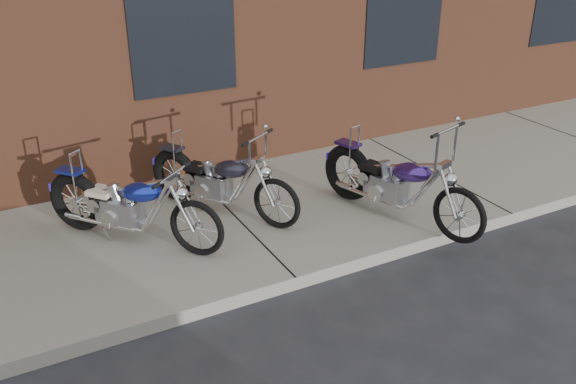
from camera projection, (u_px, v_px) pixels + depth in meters
ground at (296, 290)px, 6.18m from camera, size 120.00×120.00×0.00m
sidewalk at (236, 223)px, 7.35m from camera, size 22.00×3.00×0.15m
chopper_purple at (396, 186)px, 7.15m from camera, size 0.83×2.19×1.27m
chopper_blue at (129, 208)px, 6.64m from camera, size 1.52×1.76×0.97m
chopper_third at (219, 183)px, 7.28m from camera, size 1.21×1.87×1.08m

